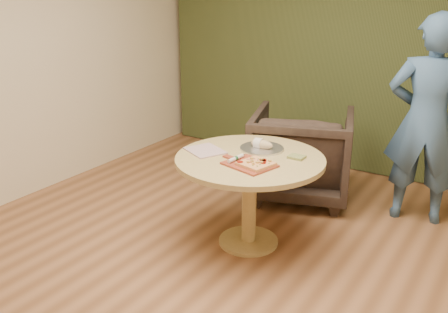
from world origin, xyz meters
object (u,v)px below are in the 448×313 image
pizza_paddle (249,164)px  cutlery_roll (236,158)px  serving_tray (262,148)px  bread_roll (261,144)px  flatbread_pizza (256,164)px  armchair (302,150)px  person_standing (426,121)px  pedestal_table (250,174)px

pizza_paddle → cutlery_roll: (-0.11, 0.00, 0.02)m
serving_tray → bread_roll: 0.04m
flatbread_pizza → armchair: (-0.19, 1.27, -0.30)m
cutlery_roll → bread_roll: bearing=93.7°
serving_tray → person_standing: bearing=43.8°
person_standing → serving_tray: bearing=29.0°
pizza_paddle → serving_tray: serving_tray is taller
pizza_paddle → person_standing: person_standing is taller
pizza_paddle → serving_tray: bearing=118.2°
cutlery_roll → serving_tray: size_ratio=0.56×
flatbread_pizza → cutlery_roll: (-0.18, 0.01, 0.00)m
pizza_paddle → bread_roll: size_ratio=2.44×
pedestal_table → bread_roll: bread_roll is taller
bread_roll → person_standing: size_ratio=0.11×
cutlery_roll → person_standing: 1.74m
pizza_paddle → flatbread_pizza: size_ratio=1.76×
serving_tray → flatbread_pizza: bearing=-67.3°
armchair → person_standing: bearing=167.4°
bread_roll → pizza_paddle: bearing=-74.9°
flatbread_pizza → cutlery_roll: size_ratio=1.34×
bread_roll → cutlery_roll: bearing=-92.0°
cutlery_roll → armchair: size_ratio=0.21×
flatbread_pizza → bread_roll: 0.41m
bread_roll → pedestal_table: bearing=-84.1°
pizza_paddle → cutlery_roll: bearing=-167.6°
pizza_paddle → person_standing: size_ratio=0.26×
pedestal_table → flatbread_pizza: (0.14, -0.16, 0.17)m
bread_roll → person_standing: 1.45m
pizza_paddle → pedestal_table: bearing=130.7°
cutlery_roll → serving_tray: 0.37m
pizza_paddle → flatbread_pizza: bearing=11.4°
flatbread_pizza → serving_tray: 0.41m
pizza_paddle → bread_roll: 0.39m
bread_roll → person_standing: person_standing is taller
serving_tray → armchair: size_ratio=0.37×
serving_tray → bread_roll: bread_roll is taller
serving_tray → armchair: armchair is taller
cutlery_roll → serving_tray: (0.02, 0.37, -0.02)m
pedestal_table → person_standing: bearing=49.8°
pedestal_table → pizza_paddle: (0.08, -0.16, 0.15)m
pedestal_table → flatbread_pizza: flatbread_pizza is taller
flatbread_pizza → bread_roll: size_ratio=1.39×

